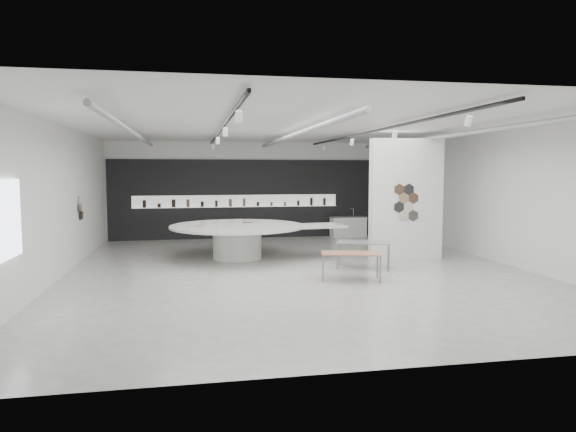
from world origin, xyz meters
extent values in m
cube|color=#B8B7AD|center=(0.00, 0.00, -0.01)|extent=(12.00, 14.00, 0.01)
cube|color=silver|center=(0.00, 0.00, 3.80)|extent=(12.00, 14.00, 0.01)
cube|color=white|center=(0.00, 7.00, 1.90)|extent=(12.00, 0.01, 3.80)
cube|color=white|center=(0.00, -7.00, 1.90)|extent=(12.00, 0.01, 3.80)
cube|color=white|center=(6.00, 0.00, 1.90)|extent=(0.01, 14.00, 3.80)
cube|color=white|center=(-6.00, 0.00, 1.90)|extent=(0.01, 14.00, 3.80)
cylinder|color=#939396|center=(-4.20, 0.50, 3.62)|extent=(0.12, 12.00, 0.12)
cylinder|color=#939396|center=(0.00, 0.50, 3.62)|extent=(0.12, 12.00, 0.12)
cylinder|color=#939396|center=(4.20, 0.50, 3.62)|extent=(0.12, 12.00, 0.12)
cube|color=black|center=(-2.00, 0.00, 3.70)|extent=(0.05, 13.00, 0.06)
cylinder|color=white|center=(-2.00, -5.00, 3.52)|extent=(0.11, 0.18, 0.21)
cylinder|color=white|center=(-2.00, -1.70, 3.52)|extent=(0.11, 0.18, 0.21)
cylinder|color=white|center=(-2.00, 1.60, 3.52)|extent=(0.11, 0.18, 0.21)
cylinder|color=white|center=(-2.00, 4.90, 3.52)|extent=(0.11, 0.18, 0.21)
cube|color=black|center=(2.00, 0.00, 3.70)|extent=(0.05, 13.00, 0.06)
cylinder|color=white|center=(2.00, -5.00, 3.52)|extent=(0.11, 0.18, 0.21)
cylinder|color=white|center=(2.00, -1.70, 3.52)|extent=(0.11, 0.18, 0.21)
cylinder|color=white|center=(2.00, 1.60, 3.52)|extent=(0.11, 0.18, 0.21)
cylinder|color=white|center=(2.00, 4.90, 3.52)|extent=(0.11, 0.18, 0.21)
cube|color=white|center=(-5.96, -3.50, 1.80)|extent=(0.05, 1.20, 1.40)
cylinder|color=black|center=(-5.97, 2.50, 1.35)|extent=(0.03, 0.28, 0.28)
cylinder|color=#4B3325|center=(-5.97, 2.76, 1.35)|extent=(0.03, 0.28, 0.28)
cylinder|color=#876F53|center=(-5.97, 2.63, 1.58)|extent=(0.03, 0.28, 0.28)
cylinder|color=black|center=(-5.97, 2.37, 1.58)|extent=(0.03, 0.28, 0.28)
cylinder|color=beige|center=(-5.97, 2.50, 1.81)|extent=(0.03, 0.28, 0.28)
cylinder|color=white|center=(-5.97, 2.76, 1.81)|extent=(0.03, 0.28, 0.28)
cube|color=black|center=(0.00, 6.94, 1.55)|extent=(11.80, 0.10, 3.10)
cube|color=white|center=(-1.00, 6.87, 1.48)|extent=(8.00, 0.06, 0.46)
cube|color=white|center=(-1.00, 6.81, 1.25)|extent=(8.00, 0.18, 0.02)
cylinder|color=black|center=(-4.53, 6.81, 1.41)|extent=(0.13, 0.13, 0.29)
cylinder|color=black|center=(-3.99, 6.81, 1.34)|extent=(0.13, 0.13, 0.15)
cylinder|color=black|center=(-3.44, 6.81, 1.42)|extent=(0.14, 0.14, 0.30)
cylinder|color=brown|center=(-2.90, 6.81, 1.41)|extent=(0.12, 0.12, 0.29)
cylinder|color=black|center=(-2.36, 6.81, 1.37)|extent=(0.12, 0.12, 0.21)
cylinder|color=black|center=(-1.81, 6.81, 1.39)|extent=(0.10, 0.10, 0.25)
cylinder|color=brown|center=(-1.27, 6.81, 1.42)|extent=(0.12, 0.12, 0.30)
cylinder|color=brown|center=(-0.73, 6.81, 1.42)|extent=(0.10, 0.10, 0.31)
cylinder|color=black|center=(-0.19, 6.81, 1.35)|extent=(0.09, 0.09, 0.17)
cylinder|color=brown|center=(0.36, 6.81, 1.35)|extent=(0.10, 0.10, 0.16)
cylinder|color=brown|center=(0.90, 6.81, 1.34)|extent=(0.09, 0.09, 0.15)
cylinder|color=black|center=(1.44, 6.81, 1.37)|extent=(0.09, 0.09, 0.21)
cylinder|color=black|center=(1.99, 6.81, 1.42)|extent=(0.11, 0.11, 0.31)
cylinder|color=black|center=(2.53, 6.81, 1.41)|extent=(0.11, 0.11, 0.29)
cube|color=white|center=(3.50, 1.00, 1.80)|extent=(2.20, 0.35, 3.60)
cylinder|color=beige|center=(3.50, 0.81, 1.60)|extent=(0.34, 0.03, 0.34)
cylinder|color=white|center=(3.80, 0.81, 1.60)|extent=(0.34, 0.03, 0.34)
cylinder|color=black|center=(3.20, 0.81, 1.60)|extent=(0.34, 0.03, 0.34)
cylinder|color=#4B3325|center=(3.65, 0.81, 1.86)|extent=(0.34, 0.03, 0.34)
cylinder|color=#876F53|center=(3.35, 0.81, 1.86)|extent=(0.34, 0.03, 0.34)
cylinder|color=black|center=(3.65, 0.81, 1.34)|extent=(0.34, 0.03, 0.34)
cylinder|color=beige|center=(3.35, 0.81, 1.34)|extent=(0.34, 0.03, 0.34)
cylinder|color=white|center=(3.95, 0.81, 1.86)|extent=(0.34, 0.03, 0.34)
cylinder|color=black|center=(3.50, 0.81, 2.12)|extent=(0.34, 0.03, 0.34)
cylinder|color=#4B3325|center=(3.20, 0.81, 2.12)|extent=(0.34, 0.03, 0.34)
cylinder|color=white|center=(-1.42, 2.13, 0.48)|extent=(1.59, 1.59, 0.96)
cylinder|color=silver|center=(-1.42, 2.13, 0.99)|extent=(4.40, 4.40, 0.07)
cube|color=silver|center=(0.87, 1.77, 0.99)|extent=(1.89, 1.28, 0.06)
cube|color=#876F53|center=(-2.54, 2.03, 1.03)|extent=(0.30, 0.23, 0.01)
cube|color=#4B3325|center=(-1.03, 2.84, 1.03)|extent=(0.30, 0.23, 0.01)
cube|color=#9C6750|center=(1.03, -1.44, 0.66)|extent=(1.56, 1.04, 0.03)
cube|color=slate|center=(0.29, -1.59, 0.32)|extent=(0.04, 0.04, 0.64)
cube|color=slate|center=(0.45, -0.97, 0.32)|extent=(0.04, 0.04, 0.64)
cube|color=slate|center=(1.60, -1.92, 0.32)|extent=(0.04, 0.04, 0.64)
cube|color=slate|center=(1.76, -1.30, 0.32)|extent=(0.04, 0.04, 0.64)
cube|color=gray|center=(1.83, -0.05, 0.72)|extent=(1.59, 1.22, 0.03)
cube|color=slate|center=(1.09, -0.08, 0.35)|extent=(0.05, 0.05, 0.70)
cube|color=slate|center=(1.34, 0.50, 0.35)|extent=(0.05, 0.05, 0.70)
cube|color=slate|center=(2.33, -0.61, 0.35)|extent=(0.05, 0.05, 0.70)
cube|color=slate|center=(2.57, -0.03, 0.35)|extent=(0.05, 0.05, 0.70)
cube|color=white|center=(3.46, 6.54, 0.39)|extent=(1.43, 0.59, 0.79)
cube|color=gray|center=(3.46, 6.54, 0.80)|extent=(1.46, 0.63, 0.03)
cylinder|color=silver|center=(3.72, 6.69, 0.97)|extent=(0.02, 0.02, 0.32)
cylinder|color=silver|center=(3.65, 6.68, 1.12)|extent=(0.14, 0.03, 0.02)
camera|label=1|loc=(-2.76, -13.29, 2.65)|focal=32.00mm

